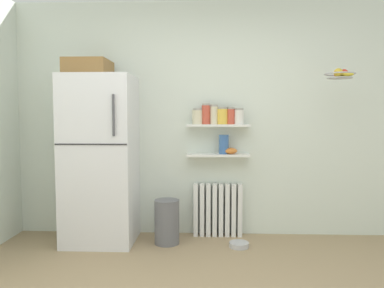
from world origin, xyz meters
name	(u,v)px	position (x,y,z in m)	size (l,w,h in m)	color
back_wall	(212,119)	(0.00, 2.05, 1.30)	(7.04, 0.10, 2.60)	silver
refrigerator	(100,156)	(-1.18, 1.68, 0.91)	(0.72, 0.67, 1.91)	silver
radiator	(218,210)	(0.06, 1.92, 0.29)	(0.54, 0.12, 0.58)	white
wall_shelf_lower	(218,155)	(0.06, 1.89, 0.91)	(0.68, 0.22, 0.03)	white
wall_shelf_upper	(218,125)	(0.06, 1.89, 1.23)	(0.68, 0.22, 0.03)	white
storage_jar_0	(198,116)	(-0.16, 1.89, 1.33)	(0.12, 0.12, 0.17)	beige
storage_jar_1	(206,114)	(-0.07, 1.89, 1.36)	(0.09, 0.09, 0.22)	#C64C38
storage_jar_2	(214,115)	(0.02, 1.89, 1.35)	(0.09, 0.09, 0.21)	beige
storage_jar_3	(222,116)	(0.11, 1.89, 1.34)	(0.12, 0.12, 0.19)	yellow
storage_jar_4	(231,116)	(0.20, 1.89, 1.34)	(0.09, 0.09, 0.18)	#C64C38
storage_jar_5	(239,116)	(0.29, 1.89, 1.33)	(0.11, 0.11, 0.17)	silver
vase	(224,144)	(0.13, 1.89, 1.03)	(0.11, 0.11, 0.21)	#38609E
shelf_bowl	(230,151)	(0.20, 1.89, 0.96)	(0.15, 0.15, 0.07)	orange
trash_bin	(167,222)	(-0.47, 1.63, 0.23)	(0.26, 0.26, 0.46)	slate
pet_food_bowl	(239,245)	(0.27, 1.55, 0.03)	(0.20, 0.20, 0.05)	#B7B7BC
hanging_fruit_basket	(340,74)	(1.25, 1.57, 1.74)	(0.30, 0.30, 0.10)	#B2B2B7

